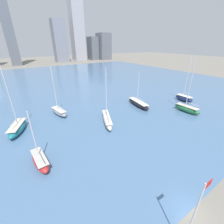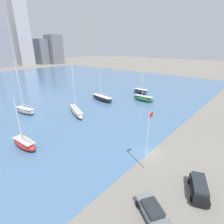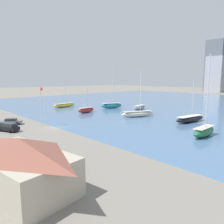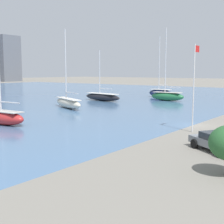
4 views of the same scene
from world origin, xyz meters
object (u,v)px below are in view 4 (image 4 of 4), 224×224
(sailboat_navy, at_px, (160,93))
(sailboat_red, at_px, (4,117))
(sailboat_cream, at_px, (68,103))
(parked_sedan_gray, at_px, (216,142))
(flag_pole, at_px, (194,84))
(sailboat_green, at_px, (167,96))
(sailboat_black, at_px, (102,97))

(sailboat_navy, relative_size, sailboat_red, 1.54)
(sailboat_cream, distance_m, parked_sedan_gray, 34.81)
(sailboat_cream, distance_m, sailboat_navy, 31.42)
(sailboat_navy, distance_m, sailboat_red, 48.96)
(sailboat_red, bearing_deg, flag_pole, -69.30)
(parked_sedan_gray, bearing_deg, sailboat_red, 129.02)
(sailboat_red, distance_m, sailboat_green, 40.88)
(sailboat_black, distance_m, sailboat_red, 33.58)
(sailboat_cream, height_order, sailboat_red, sailboat_cream)
(flag_pole, relative_size, sailboat_red, 0.95)
(parked_sedan_gray, bearing_deg, sailboat_navy, 65.68)
(flag_pole, distance_m, sailboat_black, 38.13)
(sailboat_green, bearing_deg, sailboat_black, 126.49)
(flag_pole, xyz_separation_m, sailboat_black, (22.08, 30.79, -4.29))
(sailboat_navy, bearing_deg, flag_pole, -144.27)
(sailboat_cream, xyz_separation_m, sailboat_black, (14.58, 4.00, -0.08))
(sailboat_cream, relative_size, parked_sedan_gray, 2.60)
(sailboat_navy, relative_size, sailboat_green, 0.95)
(sailboat_cream, relative_size, sailboat_green, 0.87)
(sailboat_cream, bearing_deg, sailboat_black, 38.81)
(sailboat_green, bearing_deg, parked_sedan_gray, -148.71)
(flag_pole, relative_size, parked_sedan_gray, 1.76)
(flag_pole, relative_size, sailboat_navy, 0.62)
(sailboat_cream, xyz_separation_m, sailboat_navy, (31.38, -1.49, 0.15))
(sailboat_cream, height_order, parked_sedan_gray, sailboat_cream)
(sailboat_green, relative_size, parked_sedan_gray, 3.00)
(sailboat_red, bearing_deg, parked_sedan_gray, -88.24)
(flag_pole, relative_size, sailboat_cream, 0.68)
(sailboat_black, distance_m, parked_sedan_gray, 45.94)
(flag_pole, relative_size, sailboat_black, 0.84)
(sailboat_navy, xyz_separation_m, sailboat_green, (-7.85, -6.06, -0.03))
(flag_pole, height_order, sailboat_navy, sailboat_navy)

